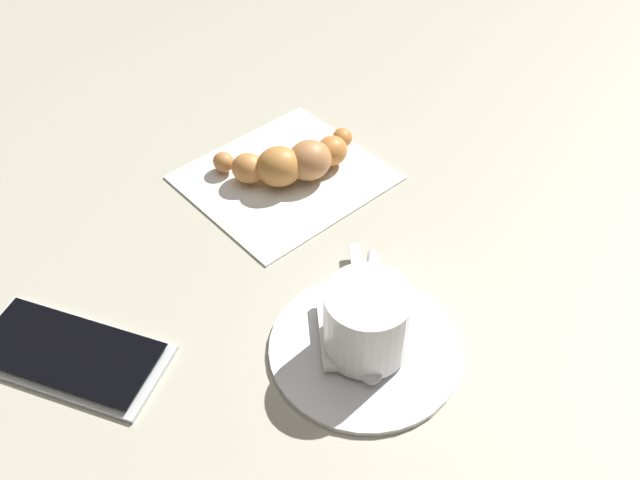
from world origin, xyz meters
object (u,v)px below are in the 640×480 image
teaspoon (365,332)px  cell_phone (69,354)px  espresso_cup (367,318)px  croissant (292,161)px  sugar_packet (332,332)px  napkin (285,177)px  saucer (365,346)px

teaspoon → cell_phone: (-0.13, -0.18, -0.01)m
espresso_cup → teaspoon: espresso_cup is taller
teaspoon → croissant: croissant is taller
espresso_cup → sugar_packet: bearing=-144.0°
sugar_packet → napkin: 0.20m
espresso_cup → napkin: 0.22m
cell_phone → saucer: bearing=53.3°
teaspoon → espresso_cup: bearing=-39.8°
croissant → napkin: bearing=-121.5°
croissant → cell_phone: bearing=-76.1°
napkin → croissant: size_ratio=1.24×
teaspoon → napkin: (-0.20, 0.07, -0.01)m
saucer → napkin: 0.21m
napkin → cell_phone: cell_phone is taller
saucer → teaspoon: teaspoon is taller
teaspoon → croissant: (-0.19, 0.07, 0.01)m
saucer → espresso_cup: 0.03m
cell_phone → napkin: bearing=105.2°
sugar_packet → croissant: (-0.18, 0.09, 0.01)m
saucer → croissant: croissant is taller
sugar_packet → napkin: bearing=-172.7°
napkin → cell_phone: (0.07, -0.25, 0.00)m
napkin → cell_phone: bearing=-74.8°
napkin → croissant: 0.02m
espresso_cup → cell_phone: espresso_cup is taller
teaspoon → sugar_packet: bearing=-127.9°
sugar_packet → saucer: bearing=68.5°
teaspoon → napkin: size_ratio=0.71×
saucer → croissant: 0.21m
espresso_cup → croissant: bearing=158.3°
espresso_cup → croissant: espresso_cup is taller
sugar_packet → cell_phone: bearing=-91.1°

